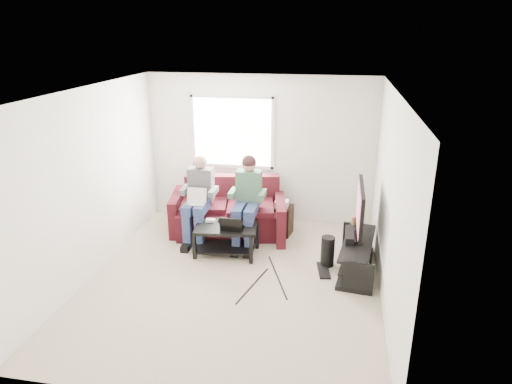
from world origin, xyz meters
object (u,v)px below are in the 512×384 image
sofa (228,213)px  tv (360,209)px  coffee_table (226,233)px  end_table (281,219)px  subwoofer (328,251)px  tv_stand (357,257)px

sofa → tv: tv is taller
sofa → coffee_table: (0.16, -0.80, 0.01)m
tv → end_table: size_ratio=1.82×
tv → subwoofer: size_ratio=2.43×
tv → coffee_table: bearing=178.6°
tv → subwoofer: bearing=-174.3°
sofa → tv: bearing=-21.7°
subwoofer → coffee_table: bearing=176.6°
tv → subwoofer: (-0.42, -0.04, -0.68)m
tv_stand → end_table: bearing=140.3°
sofa → subwoofer: sofa is taller
tv_stand → subwoofer: size_ratio=3.09×
subwoofer → tv: bearing=5.7°
tv_stand → end_table: size_ratio=2.31×
tv → sofa: bearing=158.3°
coffee_table → tv: 2.05m
sofa → coffee_table: size_ratio=2.12×
sofa → subwoofer: 1.94m
tv_stand → sofa: bearing=156.0°
subwoofer → end_table: size_ratio=0.75×
coffee_table → tv_stand: 1.99m
coffee_table → end_table: bearing=49.4°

